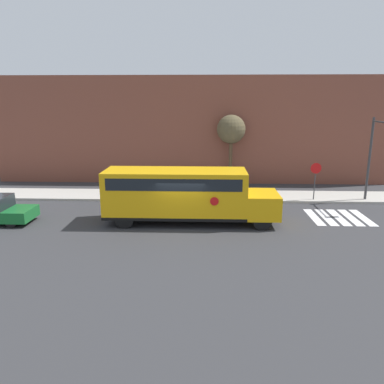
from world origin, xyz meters
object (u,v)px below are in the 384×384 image
Objects in this scene: tree_near_sidewalk at (231,130)px; school_bus at (183,193)px; traffic_light at (377,149)px; stop_sign at (315,176)px.

school_bus is at bearing -108.24° from tree_near_sidewalk.
traffic_light is 1.00× the size of tree_near_sidewalk.
stop_sign is at bearing -42.46° from tree_near_sidewalk.
school_bus is 3.60× the size of stop_sign.
school_bus is 10.51m from tree_near_sidewalk.
stop_sign is at bearing 29.32° from school_bus.
tree_near_sidewalk is at bearing 137.54° from stop_sign.
school_bus is 12.80m from traffic_light.
school_bus reaches higher than stop_sign.
traffic_light is (11.99, 4.02, 1.99)m from school_bus.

